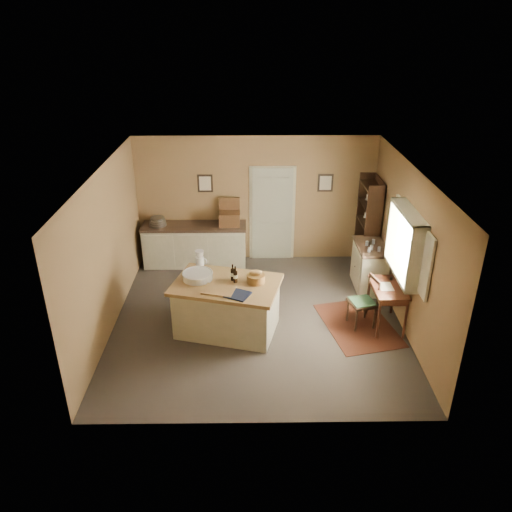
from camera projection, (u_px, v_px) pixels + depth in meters
The scene contains 16 objects.
ground at pixel (258, 319), 8.87m from camera, with size 5.00×5.00×0.00m, color #4C433A.
wall_back at pixel (256, 200), 10.52m from camera, with size 5.00×0.10×2.70m, color olive.
wall_front at pixel (261, 339), 6.03m from camera, with size 5.00×0.10×2.70m, color olive.
wall_left at pixel (107, 251), 8.24m from camera, with size 0.10×5.00×2.70m, color olive.
wall_right at pixel (408, 249), 8.30m from camera, with size 0.10×5.00×2.70m, color olive.
ceiling at pixel (258, 171), 7.68m from camera, with size 5.00×5.00×0.00m, color silver.
door at pixel (272, 213), 10.63m from camera, with size 0.97×0.06×2.11m, color #A3A48C.
framed_prints at pixel (265, 183), 10.34m from camera, with size 2.82×0.02×0.38m.
window at pixel (408, 244), 8.04m from camera, with size 0.25×1.99×1.12m.
work_island at pixel (227, 305), 8.37m from camera, with size 1.94×1.51×1.20m.
sideboard at pixel (195, 243), 10.62m from camera, with size 2.18×0.62×1.18m.
rug at pixel (358, 325), 8.69m from camera, with size 1.10×1.60×0.01m, color #4B2112.
writing_desk at pixel (388, 292), 8.40m from camera, with size 0.53×0.86×0.82m.
desk_chair at pixel (362, 303), 8.51m from camera, with size 0.42×0.42×0.89m, color black, non-canonical shape.
right_cabinet at pixel (369, 266), 9.72m from camera, with size 0.55×0.98×0.99m.
shelving_unit at pixel (370, 225), 10.26m from camera, with size 0.33×0.88×1.95m.
Camera 1 is at (-0.13, -7.48, 4.89)m, focal length 35.00 mm.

